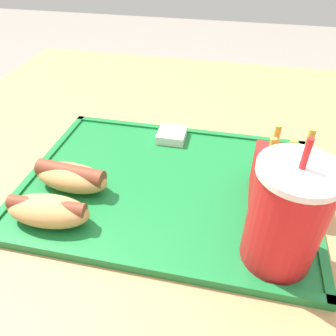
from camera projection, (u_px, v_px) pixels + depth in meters
dining_table at (179, 312)px, 0.74m from camera, size 1.12×1.19×0.72m
food_tray at (168, 185)px, 0.53m from camera, size 0.46×0.33×0.01m
soda_cup at (286, 216)px, 0.37m from camera, size 0.09×0.09×0.18m
hot_dog_far at (48, 210)px, 0.45m from camera, size 0.12×0.06×0.04m
hot_dog_near at (71, 177)px, 0.50m from camera, size 0.12×0.06×0.04m
fries_carton at (281, 176)px, 0.47m from camera, size 0.08×0.06×0.13m
sauce_cup_mayo at (172, 135)px, 0.62m from camera, size 0.05×0.05×0.02m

